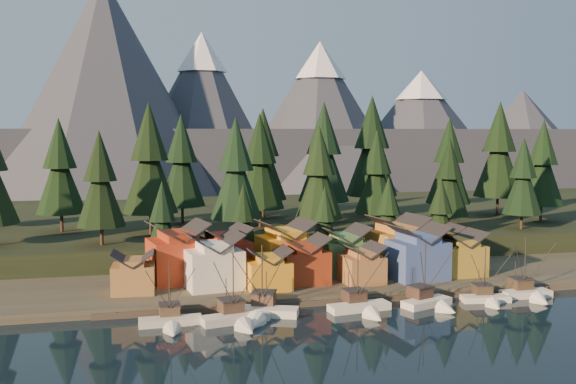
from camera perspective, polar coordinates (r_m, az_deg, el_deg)
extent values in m
plane|color=black|center=(96.76, 7.10, -12.19)|extent=(500.00, 500.00, 0.00)
cube|color=#353226|center=(133.57, 1.18, -6.86)|extent=(400.00, 50.00, 1.50)
cube|color=black|center=(181.31, -2.68, -2.86)|extent=(420.00, 100.00, 6.00)
cube|color=#4F4238|center=(111.63, 4.16, -9.48)|extent=(80.00, 4.00, 1.00)
cube|color=#424755|center=(328.40, -7.37, 2.94)|extent=(560.00, 160.00, 30.00)
cone|color=#424755|center=(267.32, -15.92, 8.64)|extent=(100.00, 100.00, 90.00)
cone|color=#424755|center=(285.88, -7.60, 6.78)|extent=(80.00, 80.00, 72.00)
cone|color=white|center=(287.82, -7.67, 12.23)|extent=(22.40, 22.40, 17.28)
cone|color=#424755|center=(283.21, 2.83, 6.42)|extent=(84.00, 84.00, 68.00)
cone|color=white|center=(284.81, 2.85, 11.63)|extent=(23.52, 23.52, 16.32)
cone|color=#424755|center=(317.24, 11.67, 5.31)|extent=(92.00, 92.00, 58.00)
cone|color=white|center=(317.99, 11.75, 9.29)|extent=(25.76, 25.76, 13.92)
cone|color=#424755|center=(353.23, 20.03, 4.45)|extent=(88.00, 88.00, 50.00)
cube|color=beige|center=(100.62, -10.40, -11.34)|extent=(9.53, 3.08, 1.52)
cone|color=beige|center=(95.67, -10.18, -12.23)|extent=(2.93, 3.30, 2.85)
cube|color=black|center=(100.79, -10.40, -11.65)|extent=(9.76, 3.14, 0.33)
cube|color=brown|center=(101.87, -10.49, -10.27)|extent=(3.11, 2.93, 1.71)
cube|color=#2A2828|center=(101.62, -10.50, -9.75)|extent=(3.31, 3.12, 0.19)
cylinder|color=black|center=(99.86, -10.48, -8.50)|extent=(0.17, 0.17, 8.56)
cylinder|color=black|center=(103.41, -10.57, -9.26)|extent=(0.13, 0.13, 4.19)
cube|color=beige|center=(100.54, -4.74, -11.25)|extent=(10.87, 5.24, 1.73)
cone|color=beige|center=(95.41, -3.56, -12.17)|extent=(3.88, 4.13, 3.24)
cube|color=black|center=(100.73, -4.74, -11.61)|extent=(11.13, 5.34, 0.38)
cube|color=#493527|center=(101.81, -5.11, -10.06)|extent=(4.03, 3.86, 1.95)
cube|color=#2A2828|center=(101.52, -5.12, -9.47)|extent=(4.29, 4.12, 0.22)
cylinder|color=black|center=(99.64, -4.89, -8.03)|extent=(0.19, 0.19, 9.73)
cylinder|color=black|center=(103.39, -5.52, -8.95)|extent=(0.15, 0.15, 4.76)
cube|color=silver|center=(103.90, -2.38, -10.68)|extent=(12.12, 7.31, 1.78)
cone|color=silver|center=(97.86, -3.07, -11.71)|extent=(4.55, 4.93, 3.34)
cube|color=black|center=(104.09, -2.38, -11.03)|extent=(12.41, 7.46, 0.39)
cube|color=brown|center=(105.47, -2.17, -9.46)|extent=(4.52, 4.39, 2.00)
cube|color=#2A2828|center=(105.19, -2.17, -8.87)|extent=(4.81, 4.68, 0.22)
cylinder|color=black|center=(103.11, -2.32, -7.45)|extent=(0.20, 0.20, 10.02)
cylinder|color=black|center=(107.40, -1.94, -8.32)|extent=(0.16, 0.16, 4.90)
cube|color=white|center=(106.99, 6.35, -10.24)|extent=(10.58, 4.48, 1.66)
cone|color=white|center=(102.21, 7.81, -11.01)|extent=(3.56, 3.89, 3.11)
cube|color=black|center=(107.16, 6.35, -10.56)|extent=(10.84, 4.56, 0.36)
cube|color=#412E22|center=(108.18, 5.90, -9.18)|extent=(3.71, 3.53, 1.87)
cube|color=#2A2828|center=(107.93, 5.91, -8.65)|extent=(3.95, 3.77, 0.21)
cylinder|color=black|center=(106.19, 6.23, -7.33)|extent=(0.19, 0.19, 9.34)
cylinder|color=black|center=(109.67, 5.40, -8.19)|extent=(0.15, 0.15, 4.56)
cube|color=silver|center=(111.36, 12.22, -9.70)|extent=(9.42, 6.01, 1.69)
cone|color=silver|center=(108.11, 14.08, -10.21)|extent=(4.01, 3.93, 3.17)
cube|color=black|center=(111.52, 12.21, -10.02)|extent=(9.65, 6.13, 0.37)
cube|color=#432D23|center=(112.06, 11.64, -8.73)|extent=(4.26, 4.13, 1.90)
cube|color=#2A2828|center=(111.80, 11.65, -8.20)|extent=(4.53, 4.40, 0.21)
cylinder|color=black|center=(110.42, 12.08, -6.87)|extent=(0.19, 0.19, 9.50)
cylinder|color=black|center=(112.98, 10.99, -7.83)|extent=(0.15, 0.15, 4.65)
cube|color=silver|center=(116.70, 17.13, -9.14)|extent=(8.55, 3.89, 1.46)
cone|color=silver|center=(112.66, 18.00, -9.70)|extent=(3.11, 3.18, 2.74)
cube|color=black|center=(116.84, 17.12, -9.40)|extent=(8.76, 3.96, 0.32)
cube|color=#433523|center=(117.72, 16.87, -8.30)|extent=(3.28, 3.13, 1.64)
cube|color=#2A2828|center=(117.51, 16.89, -7.87)|extent=(3.49, 3.34, 0.18)
cylinder|color=black|center=(116.06, 17.10, -6.79)|extent=(0.16, 0.16, 8.22)
cylinder|color=black|center=(118.97, 16.59, -7.51)|extent=(0.13, 0.13, 4.02)
cube|color=white|center=(122.05, 20.37, -8.58)|extent=(8.82, 3.14, 1.67)
cone|color=white|center=(118.17, 21.68, -9.08)|extent=(3.14, 3.01, 3.13)
cube|color=black|center=(122.20, 20.36, -8.86)|extent=(9.03, 3.19, 0.37)
cube|color=#443524|center=(122.98, 19.98, -7.68)|extent=(3.35, 3.14, 1.88)
cube|color=#2A2828|center=(122.76, 20.00, -7.21)|extent=(3.56, 3.35, 0.21)
cylinder|color=black|center=(121.30, 20.32, -6.01)|extent=(0.19, 0.19, 9.40)
cylinder|color=black|center=(124.16, 19.54, -6.85)|extent=(0.15, 0.15, 4.60)
cube|color=olive|center=(114.20, -13.57, -7.50)|extent=(7.49, 6.66, 4.91)
cube|color=olive|center=(113.58, -13.61, -6.05)|extent=(4.28, 6.34, 1.00)
cube|color=silver|center=(115.12, -6.66, -6.78)|extent=(10.65, 9.77, 6.85)
cube|color=silver|center=(114.33, -6.68, -4.78)|extent=(6.41, 8.96, 1.33)
cube|color=orange|center=(113.81, -1.78, -7.38)|extent=(7.73, 7.26, 4.95)
cube|color=orange|center=(113.19, -1.78, -5.90)|extent=(4.39, 6.97, 1.04)
cube|color=maroon|center=(118.08, 1.35, -6.64)|extent=(8.98, 8.06, 5.99)
cube|color=maroon|center=(117.39, 1.35, -4.93)|extent=(5.16, 7.65, 1.19)
cube|color=#A06A38|center=(118.97, 6.57, -6.84)|extent=(7.56, 7.56, 4.98)
cube|color=#A06A38|center=(118.37, 6.58, -5.43)|extent=(4.42, 7.14, 0.98)
cube|color=#3C548F|center=(123.51, 11.42, -5.93)|extent=(10.70, 9.36, 7.19)
cube|color=#3C548F|center=(122.75, 11.46, -3.98)|extent=(6.32, 8.65, 1.37)
cube|color=olive|center=(128.96, 14.97, -5.83)|extent=(8.86, 7.85, 5.85)
cube|color=olive|center=(128.33, 15.01, -4.29)|extent=(5.03, 7.52, 1.20)
cube|color=#9E3118|center=(120.43, -9.75, -6.03)|extent=(11.78, 10.92, 7.87)
cube|color=#9E3118|center=(119.60, -9.78, -3.85)|extent=(7.29, 9.79, 1.42)
cube|color=maroon|center=(121.30, -5.72, -6.04)|extent=(10.38, 9.94, 7.25)
cube|color=maroon|center=(120.52, -5.74, -4.07)|extent=(6.41, 8.99, 1.25)
cube|color=orange|center=(125.42, -0.24, -5.61)|extent=(11.15, 9.98, 7.33)
cube|color=orange|center=(124.66, -0.24, -3.65)|extent=(6.80, 9.00, 1.37)
cube|color=#4A7D43|center=(126.45, 4.91, -5.75)|extent=(9.84, 8.42, 6.41)
cube|color=#4A7D43|center=(125.76, 4.92, -4.04)|extent=(5.76, 7.83, 1.28)
cube|color=#B7792F|center=(130.48, 9.71, -5.17)|extent=(11.24, 10.33, 7.72)
cube|color=#B7792F|center=(129.73, 9.74, -3.20)|extent=(6.80, 9.42, 1.40)
cube|color=orange|center=(136.85, 13.41, -5.10)|extent=(7.44, 6.97, 6.04)
cube|color=orange|center=(136.26, 13.44, -3.64)|extent=(4.09, 6.83, 1.05)
cylinder|color=#332319|center=(157.00, -19.47, -2.52)|extent=(0.70, 0.70, 4.61)
cone|color=black|center=(155.98, -19.58, 1.12)|extent=(11.27, 11.27, 15.88)
cone|color=black|center=(155.62, -19.68, 4.13)|extent=(7.69, 7.69, 11.53)
cylinder|color=#332319|center=(136.44, -16.22, -3.69)|extent=(0.70, 0.70, 4.12)
cone|color=black|center=(135.34, -16.33, 0.04)|extent=(10.08, 10.08, 14.20)
cone|color=black|center=(134.87, -16.41, 3.15)|extent=(6.87, 6.87, 10.31)
cylinder|color=#332319|center=(148.00, -12.10, -2.67)|extent=(0.70, 0.70, 5.23)
cone|color=black|center=(146.84, -12.19, 1.71)|extent=(12.79, 12.79, 18.02)
cone|color=black|center=(146.55, -12.26, 5.34)|extent=(8.72, 8.72, 13.08)
cylinder|color=#332319|center=(163.18, -9.37, -1.94)|extent=(0.70, 0.70, 4.84)
cone|color=black|center=(162.17, -9.43, 1.73)|extent=(11.83, 11.83, 16.67)
cone|color=black|center=(161.85, -9.47, 4.77)|extent=(8.06, 8.06, 12.10)
cylinder|color=#332319|center=(139.56, -4.61, -3.18)|extent=(0.70, 0.70, 4.62)
cone|color=black|center=(138.41, -4.64, 0.92)|extent=(11.30, 11.30, 15.93)
cone|color=black|center=(138.00, -4.67, 4.32)|extent=(7.71, 7.71, 11.56)
cylinder|color=#332319|center=(155.48, -2.50, -2.24)|extent=(0.70, 0.70, 4.84)
cone|color=black|center=(154.43, -2.51, 1.62)|extent=(11.83, 11.83, 16.67)
cone|color=black|center=(154.09, -2.52, 4.81)|extent=(8.07, 8.07, 12.10)
cylinder|color=#332319|center=(141.36, 2.76, -3.13)|extent=(0.70, 0.70, 4.29)
cone|color=black|center=(140.27, 2.77, 0.63)|extent=(10.50, 10.50, 14.79)
cone|color=black|center=(139.83, 2.79, 3.75)|extent=(7.16, 7.16, 10.74)
cylinder|color=#332319|center=(166.32, 3.18, -1.64)|extent=(0.70, 0.70, 5.41)
cone|color=black|center=(165.28, 3.20, 2.39)|extent=(13.22, 13.22, 18.62)
cone|color=black|center=(165.04, 3.22, 5.73)|extent=(9.01, 9.01, 13.52)
cylinder|color=#332319|center=(152.92, 7.83, -2.55)|extent=(0.70, 0.70, 4.15)
cone|color=black|center=(151.93, 7.87, 0.82)|extent=(10.15, 10.15, 14.31)
cone|color=black|center=(151.52, 7.91, 3.60)|extent=(6.92, 6.92, 10.38)
cylinder|color=#332319|center=(178.83, 7.40, -1.12)|extent=(0.70, 0.70, 5.78)
cone|color=black|center=(177.83, 7.44, 2.90)|extent=(14.14, 14.14, 19.92)
cone|color=black|center=(177.67, 7.49, 6.21)|extent=(9.64, 9.64, 14.46)
cylinder|color=#332319|center=(154.86, 14.04, -2.62)|extent=(0.70, 0.70, 3.81)
cone|color=black|center=(153.94, 14.11, 0.42)|extent=(9.32, 9.32, 13.13)
cone|color=black|center=(153.51, 14.17, 2.94)|extent=(6.35, 6.35, 9.53)
cylinder|color=#332319|center=(172.54, 14.01, -1.65)|extent=(0.70, 0.70, 4.72)
cone|color=black|center=(171.60, 14.09, 1.74)|extent=(11.54, 11.54, 16.26)
cone|color=black|center=(171.28, 14.15, 4.54)|extent=(7.87, 7.87, 11.80)
cylinder|color=#332319|center=(162.11, 20.05, -2.43)|extent=(0.70, 0.70, 3.83)
cone|color=black|center=(161.22, 20.14, 0.49)|extent=(9.37, 9.37, 13.20)
cone|color=black|center=(160.81, 20.22, 2.91)|extent=(6.39, 6.39, 9.58)
cylinder|color=#332319|center=(186.41, 18.11, -1.12)|extent=(0.70, 0.70, 5.51)
cone|color=black|center=(185.47, 18.22, 2.55)|extent=(13.47, 13.47, 18.99)
cone|color=black|center=(185.28, 18.31, 5.58)|extent=(9.19, 9.19, 13.78)
cylinder|color=#332319|center=(172.77, -2.21, -1.41)|extent=(0.70, 0.70, 5.17)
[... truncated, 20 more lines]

